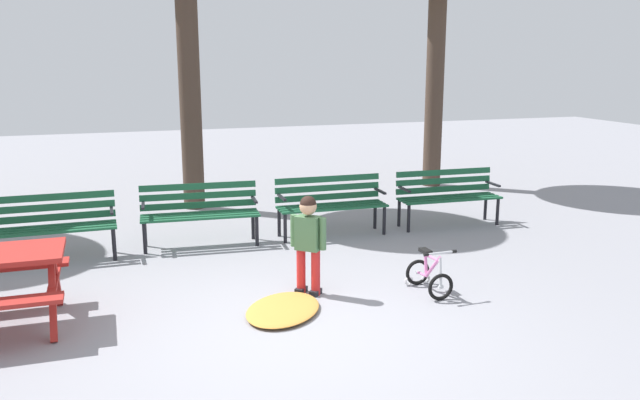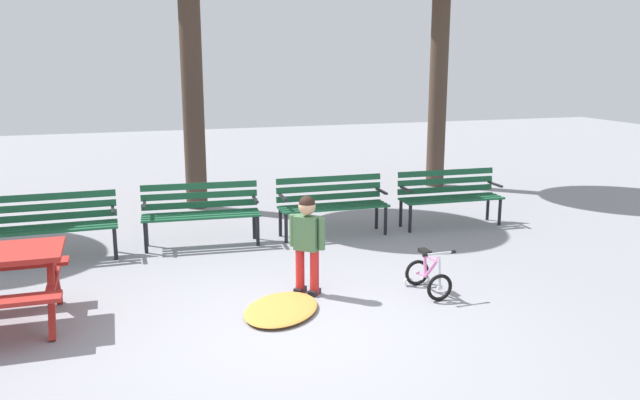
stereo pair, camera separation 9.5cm
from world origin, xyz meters
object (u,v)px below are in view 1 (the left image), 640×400
Objects in this scene: park_bench_left at (200,209)px; child_standing at (308,237)px; park_bench_far_left at (50,222)px; kids_bicycle at (429,275)px; park_bench_right at (330,200)px; park_bench_far_right at (447,193)px.

child_standing is at bearing -69.62° from park_bench_left.
child_standing is (0.85, -2.30, 0.15)m from park_bench_left.
child_standing is at bearing -38.22° from park_bench_far_left.
child_standing reaches higher than park_bench_far_left.
park_bench_right is at bearing 95.32° from kids_bicycle.
park_bench_far_left is at bearing -179.59° from park_bench_far_right.
kids_bicycle is (4.05, -2.55, -0.31)m from park_bench_far_left.
park_bench_far_right is 2.85× the size of kids_bicycle.
park_bench_far_left and park_bench_far_right have the same top height.
park_bench_right is at bearing 65.19° from child_standing.
park_bench_right and park_bench_far_right have the same top height.
child_standing is (2.76, -2.17, 0.15)m from park_bench_far_left.
park_bench_right is at bearing -1.48° from park_bench_left.
park_bench_far_right is at bearing 0.41° from park_bench_far_left.
park_bench_left is 3.80m from park_bench_far_right.
park_bench_far_left is 3.52m from child_standing.
park_bench_right is 1.90m from park_bench_far_right.
park_bench_right is (1.90, -0.05, 0.00)m from park_bench_left.
child_standing is (-2.94, -2.22, 0.15)m from park_bench_far_right.
child_standing reaches higher than kids_bicycle.
park_bench_far_right is (1.90, -0.04, 0.00)m from park_bench_right.
park_bench_far_left is at bearing -178.85° from park_bench_right.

